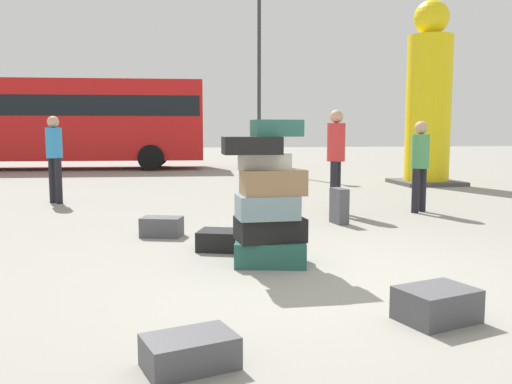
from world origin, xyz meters
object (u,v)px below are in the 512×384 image
object	(u,v)px
suitcase_charcoal_right_side	(162,227)
person_tourist_with_camera	(336,152)
suitcase_brown_foreground_far	(266,231)
suitcase_charcoal_white_trunk	(339,206)
lamp_post	(259,47)
person_passerby_in_red	(54,151)
parked_bus	(59,118)
suitcase_charcoal_foreground_near	(437,304)
suitcase_tower	(268,203)
person_bearded_onlooker	(420,159)
suitcase_charcoal_left_side	(190,351)
yellow_dummy_statue	(429,103)
suitcase_black_behind_tower	(228,240)

from	to	relation	value
suitcase_charcoal_right_side	person_tourist_with_camera	world-z (taller)	person_tourist_with_camera
suitcase_brown_foreground_far	suitcase_charcoal_white_trunk	distance (m)	1.78
suitcase_charcoal_right_side	lamp_post	world-z (taller)	lamp_post
person_passerby_in_red	parked_bus	distance (m)	9.95
suitcase_charcoal_right_side	suitcase_charcoal_white_trunk	world-z (taller)	suitcase_charcoal_white_trunk
suitcase_charcoal_white_trunk	suitcase_charcoal_foreground_near	bearing A→B (deg)	-106.05
suitcase_tower	lamp_post	bearing A→B (deg)	81.55
suitcase_charcoal_white_trunk	person_bearded_onlooker	xyz separation A→B (m)	(1.69, 0.90, 0.65)
person_tourist_with_camera	suitcase_charcoal_right_side	bearing A→B (deg)	-29.15
suitcase_brown_foreground_far	suitcase_charcoal_foreground_near	xyz separation A→B (m)	(0.76, -2.95, -0.02)
suitcase_tower	suitcase_charcoal_right_side	world-z (taller)	suitcase_tower
suitcase_tower	lamp_post	xyz separation A→B (m)	(1.87, 12.57, 3.45)
suitcase_tower	person_bearded_onlooker	world-z (taller)	person_bearded_onlooker
suitcase_charcoal_white_trunk	suitcase_charcoal_left_side	bearing A→B (deg)	-125.31
suitcase_charcoal_right_side	lamp_post	bearing A→B (deg)	90.49
person_passerby_in_red	person_tourist_with_camera	bearing A→B (deg)	22.72
suitcase_charcoal_right_side	suitcase_charcoal_left_side	bearing A→B (deg)	-70.55
yellow_dummy_statue	suitcase_charcoal_right_side	bearing A→B (deg)	-137.47
person_bearded_onlooker	person_tourist_with_camera	size ratio (longest dim) A/B	0.89
suitcase_black_behind_tower	parked_bus	bearing A→B (deg)	125.92
lamp_post	suitcase_tower	bearing A→B (deg)	-98.45
suitcase_black_behind_tower	parked_bus	distance (m)	15.17
suitcase_black_behind_tower	person_passerby_in_red	distance (m)	5.48
suitcase_charcoal_white_trunk	yellow_dummy_statue	bearing A→B (deg)	45.06
suitcase_charcoal_foreground_near	suitcase_charcoal_left_side	xyz separation A→B (m)	(-1.81, -0.53, -0.03)
suitcase_charcoal_right_side	suitcase_brown_foreground_far	world-z (taller)	suitcase_brown_foreground_far
suitcase_charcoal_foreground_near	person_passerby_in_red	world-z (taller)	person_passerby_in_red
suitcase_black_behind_tower	person_passerby_in_red	xyz separation A→B (m)	(-2.87, 4.58, 0.88)
suitcase_charcoal_white_trunk	lamp_post	bearing A→B (deg)	79.28
suitcase_black_behind_tower	parked_bus	xyz separation A→B (m)	(-4.70, 14.32, 1.72)
suitcase_black_behind_tower	yellow_dummy_statue	world-z (taller)	yellow_dummy_statue
yellow_dummy_statue	suitcase_charcoal_left_side	bearing A→B (deg)	-122.19
yellow_dummy_statue	person_bearded_onlooker	bearing A→B (deg)	-117.18
parked_bus	suitcase_charcoal_white_trunk	bearing A→B (deg)	-60.20
yellow_dummy_statue	parked_bus	distance (m)	12.83
suitcase_tower	person_tourist_with_camera	world-z (taller)	person_tourist_with_camera
suitcase_tower	suitcase_charcoal_left_side	bearing A→B (deg)	-110.52
suitcase_charcoal_foreground_near	person_passerby_in_red	bearing A→B (deg)	101.86
suitcase_brown_foreground_far	person_passerby_in_red	distance (m)	5.47
person_bearded_onlooker	yellow_dummy_statue	distance (m)	5.28
suitcase_charcoal_right_side	yellow_dummy_statue	bearing A→B (deg)	58.45
yellow_dummy_statue	suitcase_charcoal_foreground_near	bearing A→B (deg)	-115.45
suitcase_charcoal_left_side	yellow_dummy_statue	world-z (taller)	yellow_dummy_statue
yellow_dummy_statue	parked_bus	world-z (taller)	yellow_dummy_statue
suitcase_charcoal_left_side	person_passerby_in_red	distance (m)	8.10
suitcase_black_behind_tower	person_bearded_onlooker	bearing A→B (deg)	52.73
person_bearded_onlooker	parked_bus	xyz separation A→B (m)	(-8.21, 11.87, 0.92)
suitcase_charcoal_white_trunk	suitcase_brown_foreground_far	bearing A→B (deg)	-146.11
suitcase_charcoal_left_side	suitcase_charcoal_white_trunk	world-z (taller)	suitcase_charcoal_white_trunk
person_bearded_onlooker	lamp_post	xyz separation A→B (m)	(-1.30, 9.33, 3.18)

